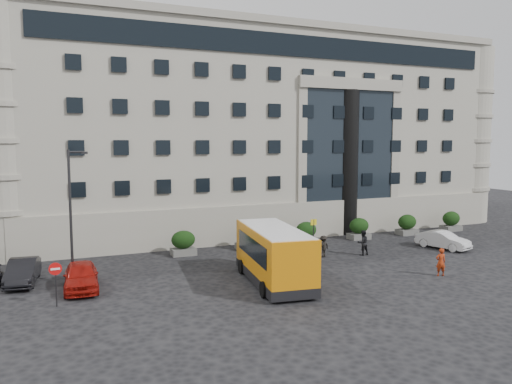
# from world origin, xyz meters

# --- Properties ---
(ground) EXTENTS (120.00, 120.00, 0.00)m
(ground) POSITION_xyz_m (0.00, 0.00, 0.00)
(ground) COLOR black
(ground) RESTS_ON ground
(civic_building) EXTENTS (44.00, 24.00, 18.00)m
(civic_building) POSITION_xyz_m (6.00, 22.00, 9.00)
(civic_building) COLOR gray
(civic_building) RESTS_ON ground
(entrance_column) EXTENTS (1.80, 1.80, 13.00)m
(entrance_column) POSITION_xyz_m (12.00, 10.30, 6.50)
(entrance_column) COLOR black
(entrance_column) RESTS_ON ground
(hedge_a) EXTENTS (1.80, 1.26, 1.84)m
(hedge_a) POSITION_xyz_m (-4.00, 7.80, 0.93)
(hedge_a) COLOR #51514E
(hedge_a) RESTS_ON ground
(hedge_b) EXTENTS (1.80, 1.26, 1.84)m
(hedge_b) POSITION_xyz_m (1.20, 7.80, 0.93)
(hedge_b) COLOR #51514E
(hedge_b) RESTS_ON ground
(hedge_c) EXTENTS (1.80, 1.26, 1.84)m
(hedge_c) POSITION_xyz_m (6.40, 7.80, 0.93)
(hedge_c) COLOR #51514E
(hedge_c) RESTS_ON ground
(hedge_d) EXTENTS (1.80, 1.26, 1.84)m
(hedge_d) POSITION_xyz_m (11.60, 7.80, 0.93)
(hedge_d) COLOR #51514E
(hedge_d) RESTS_ON ground
(hedge_e) EXTENTS (1.80, 1.26, 1.84)m
(hedge_e) POSITION_xyz_m (16.80, 7.80, 0.93)
(hedge_e) COLOR #51514E
(hedge_e) RESTS_ON ground
(hedge_f) EXTENTS (1.80, 1.26, 1.84)m
(hedge_f) POSITION_xyz_m (22.00, 7.80, 0.93)
(hedge_f) COLOR #51514E
(hedge_f) RESTS_ON ground
(street_lamp) EXTENTS (1.16, 0.18, 8.00)m
(street_lamp) POSITION_xyz_m (-11.94, 3.00, 4.37)
(street_lamp) COLOR #262628
(street_lamp) RESTS_ON ground
(bus_stop_sign) EXTENTS (0.50, 0.08, 2.52)m
(bus_stop_sign) POSITION_xyz_m (5.50, 5.00, 1.73)
(bus_stop_sign) COLOR #262628
(bus_stop_sign) RESTS_ON ground
(no_entry_sign) EXTENTS (0.64, 0.16, 2.32)m
(no_entry_sign) POSITION_xyz_m (-13.00, -1.04, 1.65)
(no_entry_sign) COLOR #262628
(no_entry_sign) RESTS_ON ground
(minibus) EXTENTS (3.80, 8.29, 3.33)m
(minibus) POSITION_xyz_m (-0.89, -1.49, 1.83)
(minibus) COLOR #CB7409
(minibus) RESTS_ON ground
(red_truck) EXTENTS (2.70, 5.50, 2.92)m
(red_truck) POSITION_xyz_m (-13.67, 18.41, 1.50)
(red_truck) COLOR maroon
(red_truck) RESTS_ON ground
(parked_car_a) EXTENTS (2.15, 4.75, 1.58)m
(parked_car_a) POSITION_xyz_m (-11.62, 1.66, 0.79)
(parked_car_a) COLOR #95110A
(parked_car_a) RESTS_ON ground
(parked_car_b) EXTENTS (2.05, 4.61, 1.47)m
(parked_car_b) POSITION_xyz_m (-14.75, 4.26, 0.73)
(parked_car_b) COLOR black
(parked_car_b) RESTS_ON ground
(white_taxi) EXTENTS (2.66, 4.45, 1.38)m
(white_taxi) POSITION_xyz_m (15.48, 1.98, 0.69)
(white_taxi) COLOR silver
(white_taxi) RESTS_ON ground
(pedestrian_a) EXTENTS (0.74, 0.59, 1.77)m
(pedestrian_a) POSITION_xyz_m (9.48, -4.17, 0.89)
(pedestrian_a) COLOR #9F2D0F
(pedestrian_a) RESTS_ON ground
(pedestrian_b) EXTENTS (0.92, 0.72, 1.87)m
(pedestrian_b) POSITION_xyz_m (8.34, 2.58, 0.94)
(pedestrian_b) COLOR black
(pedestrian_b) RESTS_ON ground
(pedestrian_c) EXTENTS (1.15, 0.87, 1.58)m
(pedestrian_c) POSITION_xyz_m (5.33, 3.22, 0.79)
(pedestrian_c) COLOR black
(pedestrian_c) RESTS_ON ground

